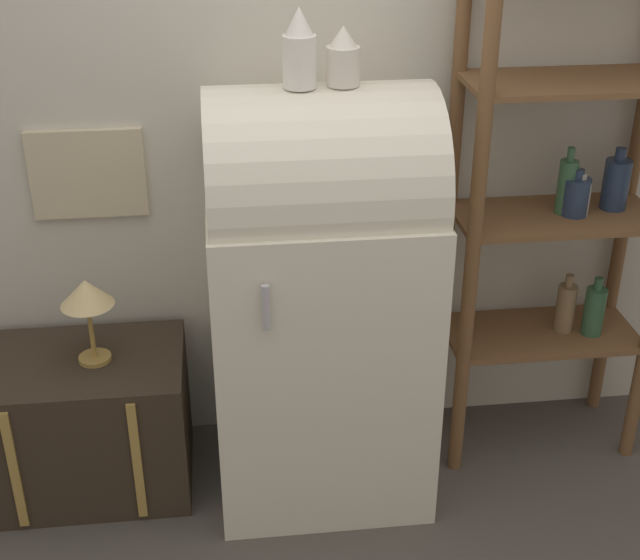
# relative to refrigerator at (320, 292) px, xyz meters

# --- Properties ---
(ground_plane) EXTENTS (12.00, 12.00, 0.00)m
(ground_plane) POSITION_rel_refrigerator_xyz_m (0.00, -0.22, -0.75)
(ground_plane) COLOR #4C4742
(wall_back) EXTENTS (7.00, 0.09, 2.70)m
(wall_back) POSITION_rel_refrigerator_xyz_m (-0.00, 0.35, 0.60)
(wall_back) COLOR beige
(wall_back) RESTS_ON ground_plane
(refrigerator) EXTENTS (0.72, 0.69, 1.45)m
(refrigerator) POSITION_rel_refrigerator_xyz_m (0.00, 0.00, 0.00)
(refrigerator) COLOR silver
(refrigerator) RESTS_ON ground_plane
(suitcase_trunk) EXTENTS (0.72, 0.49, 0.51)m
(suitcase_trunk) POSITION_rel_refrigerator_xyz_m (-0.83, 0.05, -0.49)
(suitcase_trunk) COLOR #33281E
(suitcase_trunk) RESTS_ON ground_plane
(shelf_unit) EXTENTS (0.72, 0.37, 1.88)m
(shelf_unit) POSITION_rel_refrigerator_xyz_m (0.85, 0.12, 0.28)
(shelf_unit) COLOR brown
(shelf_unit) RESTS_ON ground_plane
(vase_left) EXTENTS (0.10, 0.10, 0.23)m
(vase_left) POSITION_rel_refrigerator_xyz_m (-0.06, -0.01, 0.81)
(vase_left) COLOR white
(vase_left) RESTS_ON refrigerator
(vase_center) EXTENTS (0.10, 0.10, 0.17)m
(vase_center) POSITION_rel_refrigerator_xyz_m (0.07, -0.00, 0.78)
(vase_center) COLOR silver
(vase_center) RESTS_ON refrigerator
(desk_lamp) EXTENTS (0.18, 0.18, 0.31)m
(desk_lamp) POSITION_rel_refrigerator_xyz_m (-0.77, 0.04, 0.01)
(desk_lamp) COLOR #AD8942
(desk_lamp) RESTS_ON suitcase_trunk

